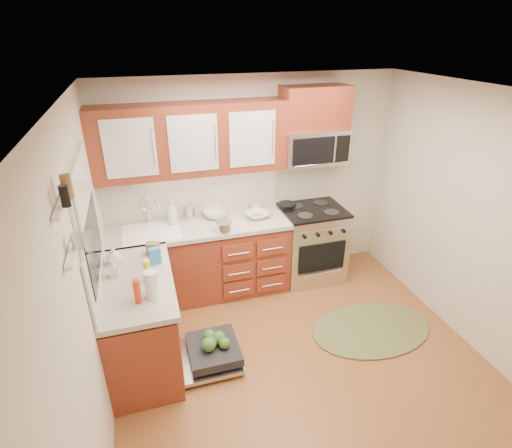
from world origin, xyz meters
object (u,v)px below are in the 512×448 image
object	(u,v)px
cutting_board	(263,215)
bowl_b	(215,214)
upper_cabinets	(191,139)
range	(311,243)
paper_towel_roll	(152,285)
sink	(153,242)
bowl_a	(257,215)
rug	(371,329)
skillet	(287,205)
dishwasher	(210,353)
cup	(256,207)
stock_pot	(224,227)
microwave	(313,146)

from	to	relation	value
cutting_board	bowl_b	distance (m)	0.56
upper_cabinets	bowl_b	world-z (taller)	upper_cabinets
range	paper_towel_roll	distance (m)	2.39
sink	paper_towel_roll	bearing A→B (deg)	-92.67
range	bowl_a	distance (m)	0.86
upper_cabinets	paper_towel_roll	distance (m)	1.69
rug	bowl_a	world-z (taller)	bowl_a
paper_towel_roll	bowl_b	xyz separation A→B (m)	(0.81, 1.38, -0.08)
range	bowl_b	distance (m)	1.29
bowl_a	skillet	bearing A→B (deg)	18.67
rug	bowl_b	size ratio (longest dim) A/B	4.74
sink	cutting_board	distance (m)	1.30
sink	cutting_board	world-z (taller)	cutting_board
upper_cabinets	dishwasher	world-z (taller)	upper_cabinets
paper_towel_roll	cup	bearing A→B (deg)	47.31
cutting_board	paper_towel_roll	distance (m)	1.84
upper_cabinets	range	distance (m)	1.99
skillet	range	bearing A→B (deg)	-30.88
dishwasher	sink	bearing A→B (deg)	109.20
upper_cabinets	rug	distance (m)	2.81
dishwasher	bowl_b	world-z (taller)	bowl_b
paper_towel_roll	bowl_b	bearing A→B (deg)	59.69
bowl_b	cup	xyz separation A→B (m)	(0.51, 0.05, 0.00)
bowl_b	cup	distance (m)	0.51
dishwasher	paper_towel_roll	size ratio (longest dim) A/B	2.86
range	cup	xyz separation A→B (m)	(-0.67, 0.22, 0.50)
range	cup	distance (m)	0.86
sink	skillet	world-z (taller)	skillet
stock_pot	bowl_a	xyz separation A→B (m)	(0.45, 0.23, -0.02)
microwave	bowl_a	size ratio (longest dim) A/B	2.89
range	dishwasher	xyz separation A→B (m)	(-1.54, -1.13, -0.38)
range	microwave	bearing A→B (deg)	90.00
microwave	sink	xyz separation A→B (m)	(-1.93, -0.13, -0.90)
stock_pot	cutting_board	distance (m)	0.58
stock_pot	cutting_board	size ratio (longest dim) A/B	0.73
skillet	bowl_b	size ratio (longest dim) A/B	0.79
skillet	stock_pot	bearing A→B (deg)	-156.83
range	cutting_board	bearing A→B (deg)	176.36
upper_cabinets	range	bearing A→B (deg)	-5.89
bowl_a	microwave	bearing A→B (deg)	7.86
upper_cabinets	bowl_a	distance (m)	1.16
sink	cup	bearing A→B (deg)	10.33
upper_cabinets	cutting_board	world-z (taller)	upper_cabinets
upper_cabinets	sink	distance (m)	1.21
rug	paper_towel_roll	bearing A→B (deg)	-179.43
dishwasher	paper_towel_roll	xyz separation A→B (m)	(-0.45, -0.08, 0.95)
range	skillet	bearing A→B (deg)	149.12
range	bowl_b	size ratio (longest dim) A/B	3.40
rug	cup	distance (m)	1.92
stock_pot	skillet	bearing A→B (deg)	23.17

